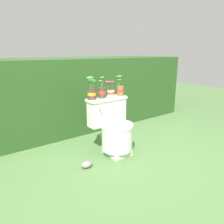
{
  "coord_description": "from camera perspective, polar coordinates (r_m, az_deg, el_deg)",
  "views": [
    {
      "loc": [
        -1.47,
        -1.89,
        1.2
      ],
      "look_at": [
        0.03,
        0.1,
        0.51
      ],
      "focal_mm": 35.0,
      "sensor_mm": 36.0,
      "label": 1
    }
  ],
  "objects": [
    {
      "name": "ground_plane",
      "position": [
        2.68,
        0.74,
        -11.05
      ],
      "size": [
        12.0,
        12.0,
        0.0
      ],
      "primitive_type": "plane",
      "color": "#4C703D"
    },
    {
      "name": "potted_plant_middle",
      "position": [
        2.67,
        -0.4,
        5.49
      ],
      "size": [
        0.15,
        0.09,
        0.2
      ],
      "color": "beige",
      "rests_on": "toilet"
    },
    {
      "name": "potted_plant_midright",
      "position": [
        2.73,
        2.12,
        6.09
      ],
      "size": [
        0.1,
        0.09,
        0.25
      ],
      "color": "#9E5638",
      "rests_on": "toilet"
    },
    {
      "name": "potted_plant_left",
      "position": [
        2.52,
        -5.36,
        5.74
      ],
      "size": [
        0.12,
        0.1,
        0.27
      ],
      "color": "#47382D",
      "rests_on": "toilet"
    },
    {
      "name": "hedge_backdrop",
      "position": [
        3.59,
        -12.27,
        4.76
      ],
      "size": [
        4.27,
        1.08,
        1.1
      ],
      "color": "#284C1E",
      "rests_on": "ground"
    },
    {
      "name": "toilet",
      "position": [
        2.63,
        0.42,
        -4.31
      ],
      "size": [
        0.51,
        0.48,
        0.66
      ],
      "color": "silver",
      "rests_on": "ground"
    },
    {
      "name": "potted_plant_midleft",
      "position": [
        2.59,
        -2.66,
        5.42
      ],
      "size": [
        0.09,
        0.09,
        0.26
      ],
      "color": "#47382D",
      "rests_on": "toilet"
    },
    {
      "name": "garden_stone",
      "position": [
        2.41,
        -6.69,
        -13.45
      ],
      "size": [
        0.12,
        0.1,
        0.07
      ],
      "color": "gray",
      "rests_on": "ground"
    }
  ]
}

